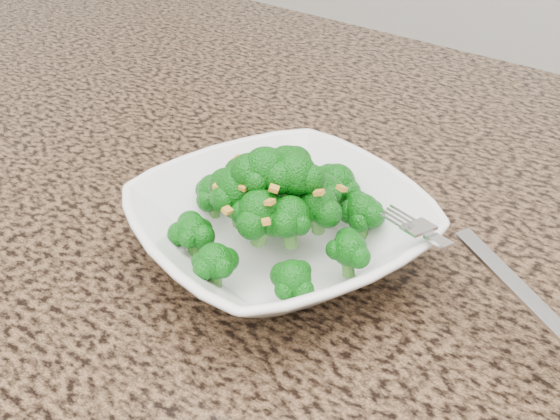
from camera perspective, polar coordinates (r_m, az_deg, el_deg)
The scene contains 5 objects.
granite_counter at distance 0.66m, azimuth -0.81°, elevation -2.09°, with size 1.64×1.04×0.03m, color brown.
bowl at distance 0.60m, azimuth 0.00°, elevation -1.67°, with size 0.24×0.24×0.06m, color white.
broccoli_pile at distance 0.56m, azimuth 0.00°, elevation 3.55°, with size 0.21×0.21×0.07m, color #0B640C, non-canonical shape.
garlic_topping at distance 0.54m, azimuth 0.00°, elevation 6.85°, with size 0.13×0.13×0.01m, color gold, non-canonical shape.
fork at distance 0.53m, azimuth 13.14°, elevation -2.59°, with size 0.19×0.03×0.01m, color silver, non-canonical shape.
Camera 1 is at (0.34, -0.12, 1.27)m, focal length 45.00 mm.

